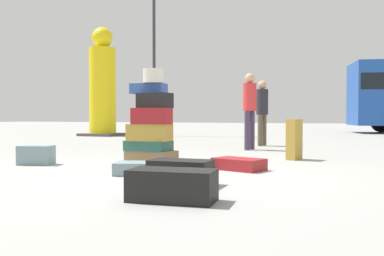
{
  "coord_description": "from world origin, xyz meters",
  "views": [
    {
      "loc": [
        2.32,
        -5.25,
        0.76
      ],
      "look_at": [
        -0.47,
        2.02,
        0.54
      ],
      "focal_mm": 39.0,
      "sensor_mm": 36.0,
      "label": 1
    }
  ],
  "objects_px": {
    "suitcase_tower": "(151,128)",
    "suitcase_slate_left_side": "(36,155)",
    "person_tourist_with_camera": "(262,107)",
    "yellow_dummy_statue": "(103,88)",
    "suitcase_black_upright_blue": "(172,185)",
    "suitcase_black_foreground_near": "(181,172)",
    "suitcase_slate_behind_tower": "(144,168)",
    "lamp_post": "(154,22)",
    "person_bearded_onlooker": "(250,104)",
    "suitcase_tan_foreground_far": "(294,139)",
    "suitcase_maroon_right_side": "(239,164)"
  },
  "relations": [
    {
      "from": "yellow_dummy_statue",
      "to": "suitcase_slate_left_side",
      "type": "bearing_deg",
      "value": -63.02
    },
    {
      "from": "suitcase_maroon_right_side",
      "to": "suitcase_black_upright_blue",
      "type": "height_order",
      "value": "suitcase_black_upright_blue"
    },
    {
      "from": "suitcase_slate_behind_tower",
      "to": "person_tourist_with_camera",
      "type": "height_order",
      "value": "person_tourist_with_camera"
    },
    {
      "from": "suitcase_black_upright_blue",
      "to": "person_bearded_onlooker",
      "type": "height_order",
      "value": "person_bearded_onlooker"
    },
    {
      "from": "suitcase_black_upright_blue",
      "to": "lamp_post",
      "type": "xyz_separation_m",
      "value": [
        -5.71,
        11.25,
        4.28
      ]
    },
    {
      "from": "suitcase_slate_behind_tower",
      "to": "suitcase_black_upright_blue",
      "type": "relative_size",
      "value": 0.97
    },
    {
      "from": "suitcase_slate_left_side",
      "to": "person_bearded_onlooker",
      "type": "relative_size",
      "value": 0.3
    },
    {
      "from": "person_bearded_onlooker",
      "to": "suitcase_maroon_right_side",
      "type": "bearing_deg",
      "value": 27.61
    },
    {
      "from": "suitcase_slate_left_side",
      "to": "lamp_post",
      "type": "bearing_deg",
      "value": 89.16
    },
    {
      "from": "person_bearded_onlooker",
      "to": "suitcase_black_upright_blue",
      "type": "bearing_deg",
      "value": 23.3
    },
    {
      "from": "yellow_dummy_statue",
      "to": "lamp_post",
      "type": "bearing_deg",
      "value": 24.53
    },
    {
      "from": "yellow_dummy_statue",
      "to": "person_bearded_onlooker",
      "type": "bearing_deg",
      "value": -33.91
    },
    {
      "from": "suitcase_tan_foreground_far",
      "to": "lamp_post",
      "type": "height_order",
      "value": "lamp_post"
    },
    {
      "from": "yellow_dummy_statue",
      "to": "person_tourist_with_camera",
      "type": "bearing_deg",
      "value": -25.27
    },
    {
      "from": "suitcase_black_foreground_near",
      "to": "suitcase_tower",
      "type": "bearing_deg",
      "value": 127.28
    },
    {
      "from": "suitcase_maroon_right_side",
      "to": "suitcase_slate_left_side",
      "type": "bearing_deg",
      "value": -152.44
    },
    {
      "from": "suitcase_black_foreground_near",
      "to": "person_tourist_with_camera",
      "type": "relative_size",
      "value": 0.41
    },
    {
      "from": "person_bearded_onlooker",
      "to": "lamp_post",
      "type": "xyz_separation_m",
      "value": [
        -5.06,
        5.44,
        3.39
      ]
    },
    {
      "from": "suitcase_slate_behind_tower",
      "to": "yellow_dummy_statue",
      "type": "distance_m",
      "value": 11.25
    },
    {
      "from": "suitcase_tan_foreground_far",
      "to": "suitcase_maroon_right_side",
      "type": "bearing_deg",
      "value": -92.61
    },
    {
      "from": "suitcase_tower",
      "to": "suitcase_tan_foreground_far",
      "type": "height_order",
      "value": "suitcase_tower"
    },
    {
      "from": "suitcase_black_foreground_near",
      "to": "yellow_dummy_statue",
      "type": "bearing_deg",
      "value": 126.29
    },
    {
      "from": "suitcase_tower",
      "to": "person_bearded_onlooker",
      "type": "bearing_deg",
      "value": 80.11
    },
    {
      "from": "suitcase_slate_behind_tower",
      "to": "suitcase_black_upright_blue",
      "type": "bearing_deg",
      "value": -72.53
    },
    {
      "from": "suitcase_tower",
      "to": "person_bearded_onlooker",
      "type": "height_order",
      "value": "person_bearded_onlooker"
    },
    {
      "from": "person_tourist_with_camera",
      "to": "yellow_dummy_statue",
      "type": "xyz_separation_m",
      "value": [
        -6.87,
        3.24,
        0.87
      ]
    },
    {
      "from": "suitcase_maroon_right_side",
      "to": "person_tourist_with_camera",
      "type": "relative_size",
      "value": 0.42
    },
    {
      "from": "suitcase_black_upright_blue",
      "to": "suitcase_black_foreground_near",
      "type": "xyz_separation_m",
      "value": [
        -0.27,
        0.86,
        -0.0
      ]
    },
    {
      "from": "suitcase_tower",
      "to": "suitcase_slate_left_side",
      "type": "bearing_deg",
      "value": -169.45
    },
    {
      "from": "suitcase_tower",
      "to": "suitcase_tan_foreground_far",
      "type": "bearing_deg",
      "value": 45.27
    },
    {
      "from": "person_bearded_onlooker",
      "to": "person_tourist_with_camera",
      "type": "height_order",
      "value": "person_bearded_onlooker"
    },
    {
      "from": "suitcase_tower",
      "to": "suitcase_slate_behind_tower",
      "type": "xyz_separation_m",
      "value": [
        0.27,
        -0.74,
        -0.51
      ]
    },
    {
      "from": "suitcase_tan_foreground_far",
      "to": "suitcase_black_foreground_near",
      "type": "height_order",
      "value": "suitcase_tan_foreground_far"
    },
    {
      "from": "suitcase_black_foreground_near",
      "to": "lamp_post",
      "type": "relative_size",
      "value": 0.1
    },
    {
      "from": "suitcase_slate_behind_tower",
      "to": "suitcase_black_foreground_near",
      "type": "distance_m",
      "value": 0.94
    },
    {
      "from": "suitcase_tan_foreground_far",
      "to": "suitcase_black_upright_blue",
      "type": "bearing_deg",
      "value": -82.46
    },
    {
      "from": "suitcase_black_upright_blue",
      "to": "yellow_dummy_statue",
      "type": "bearing_deg",
      "value": 120.39
    },
    {
      "from": "suitcase_slate_behind_tower",
      "to": "lamp_post",
      "type": "height_order",
      "value": "lamp_post"
    },
    {
      "from": "suitcase_tower",
      "to": "suitcase_black_foreground_near",
      "type": "distance_m",
      "value": 1.71
    },
    {
      "from": "suitcase_slate_left_side",
      "to": "suitcase_black_foreground_near",
      "type": "distance_m",
      "value": 3.01
    },
    {
      "from": "suitcase_black_upright_blue",
      "to": "suitcase_tower",
      "type": "bearing_deg",
      "value": 115.54
    },
    {
      "from": "person_bearded_onlooker",
      "to": "lamp_post",
      "type": "distance_m",
      "value": 8.16
    },
    {
      "from": "suitcase_tower",
      "to": "suitcase_slate_left_side",
      "type": "xyz_separation_m",
      "value": [
        -1.84,
        -0.34,
        -0.44
      ]
    },
    {
      "from": "suitcase_slate_left_side",
      "to": "yellow_dummy_statue",
      "type": "xyz_separation_m",
      "value": [
        -4.39,
        8.62,
        1.71
      ]
    },
    {
      "from": "suitcase_slate_left_side",
      "to": "yellow_dummy_statue",
      "type": "distance_m",
      "value": 9.82
    },
    {
      "from": "suitcase_slate_left_side",
      "to": "lamp_post",
      "type": "xyz_separation_m",
      "value": [
        -2.58,
        9.44,
        4.27
      ]
    },
    {
      "from": "suitcase_black_upright_blue",
      "to": "lamp_post",
      "type": "relative_size",
      "value": 0.11
    },
    {
      "from": "lamp_post",
      "to": "suitcase_black_upright_blue",
      "type": "bearing_deg",
      "value": -63.11
    },
    {
      "from": "suitcase_tower",
      "to": "suitcase_slate_left_side",
      "type": "relative_size",
      "value": 2.88
    },
    {
      "from": "person_bearded_onlooker",
      "to": "lamp_post",
      "type": "height_order",
      "value": "lamp_post"
    }
  ]
}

